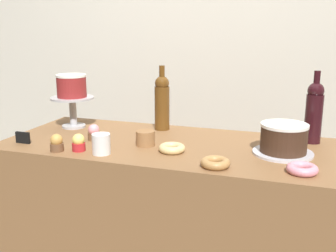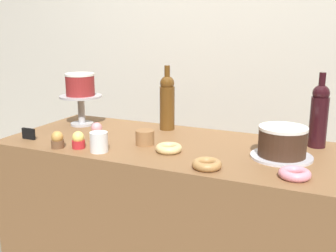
# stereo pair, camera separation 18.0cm
# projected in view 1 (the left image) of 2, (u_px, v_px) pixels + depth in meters

# --- Properties ---
(back_wall) EXTENTS (6.00, 0.05, 2.60)m
(back_wall) POSITION_uv_depth(u_px,v_px,m) (213.00, 46.00, 2.56)
(back_wall) COLOR beige
(back_wall) RESTS_ON ground_plane
(display_counter) EXTENTS (1.49, 0.65, 0.91)m
(display_counter) POSITION_uv_depth(u_px,v_px,m) (168.00, 234.00, 1.93)
(display_counter) COLOR brown
(display_counter) RESTS_ON ground_plane
(cake_stand_pedestal) EXTENTS (0.22, 0.22, 0.16)m
(cake_stand_pedestal) POSITION_uv_depth(u_px,v_px,m) (73.00, 107.00, 2.08)
(cake_stand_pedestal) COLOR #B2B2B7
(cake_stand_pedestal) RESTS_ON display_counter
(white_layer_cake) EXTENTS (0.15, 0.15, 0.12)m
(white_layer_cake) POSITION_uv_depth(u_px,v_px,m) (72.00, 86.00, 2.06)
(white_layer_cake) COLOR maroon
(white_layer_cake) RESTS_ON cake_stand_pedestal
(silver_serving_platter) EXTENTS (0.25, 0.25, 0.01)m
(silver_serving_platter) POSITION_uv_depth(u_px,v_px,m) (283.00, 153.00, 1.66)
(silver_serving_platter) COLOR silver
(silver_serving_platter) RESTS_ON display_counter
(chocolate_round_cake) EXTENTS (0.19, 0.19, 0.12)m
(chocolate_round_cake) POSITION_uv_depth(u_px,v_px,m) (284.00, 138.00, 1.65)
(chocolate_round_cake) COLOR #3D2619
(chocolate_round_cake) RESTS_ON silver_serving_platter
(wine_bottle_dark_red) EXTENTS (0.08, 0.08, 0.33)m
(wine_bottle_dark_red) POSITION_uv_depth(u_px,v_px,m) (314.00, 111.00, 1.80)
(wine_bottle_dark_red) COLOR black
(wine_bottle_dark_red) RESTS_ON display_counter
(wine_bottle_amber) EXTENTS (0.08, 0.08, 0.33)m
(wine_bottle_amber) POSITION_uv_depth(u_px,v_px,m) (162.00, 102.00, 2.03)
(wine_bottle_amber) COLOR #5B3814
(wine_bottle_amber) RESTS_ON display_counter
(cupcake_strawberry) EXTENTS (0.06, 0.06, 0.07)m
(cupcake_strawberry) POSITION_uv_depth(u_px,v_px,m) (94.00, 133.00, 1.87)
(cupcake_strawberry) COLOR brown
(cupcake_strawberry) RESTS_ON display_counter
(cupcake_caramel) EXTENTS (0.06, 0.06, 0.07)m
(cupcake_caramel) POSITION_uv_depth(u_px,v_px,m) (57.00, 143.00, 1.70)
(cupcake_caramel) COLOR brown
(cupcake_caramel) RESTS_ON display_counter
(cupcake_lemon) EXTENTS (0.06, 0.06, 0.07)m
(cupcake_lemon) POSITION_uv_depth(u_px,v_px,m) (79.00, 143.00, 1.70)
(cupcake_lemon) COLOR red
(cupcake_lemon) RESTS_ON display_counter
(donut_glazed) EXTENTS (0.11, 0.11, 0.03)m
(donut_glazed) POSITION_uv_depth(u_px,v_px,m) (172.00, 148.00, 1.69)
(donut_glazed) COLOR #E0C17F
(donut_glazed) RESTS_ON display_counter
(donut_maple) EXTENTS (0.11, 0.11, 0.03)m
(donut_maple) POSITION_uv_depth(u_px,v_px,m) (215.00, 163.00, 1.51)
(donut_maple) COLOR #B27F47
(donut_maple) RESTS_ON display_counter
(donut_pink) EXTENTS (0.11, 0.11, 0.03)m
(donut_pink) POSITION_uv_depth(u_px,v_px,m) (302.00, 169.00, 1.45)
(donut_pink) COLOR pink
(donut_pink) RESTS_ON display_counter
(cookie_stack) EXTENTS (0.08, 0.08, 0.07)m
(cookie_stack) POSITION_uv_depth(u_px,v_px,m) (145.00, 138.00, 1.78)
(cookie_stack) COLOR olive
(cookie_stack) RESTS_ON display_counter
(price_sign_chalkboard) EXTENTS (0.07, 0.01, 0.05)m
(price_sign_chalkboard) POSITION_uv_depth(u_px,v_px,m) (23.00, 138.00, 1.82)
(price_sign_chalkboard) COLOR black
(price_sign_chalkboard) RESTS_ON display_counter
(coffee_cup_ceramic) EXTENTS (0.08, 0.08, 0.08)m
(coffee_cup_ceramic) POSITION_uv_depth(u_px,v_px,m) (101.00, 144.00, 1.66)
(coffee_cup_ceramic) COLOR white
(coffee_cup_ceramic) RESTS_ON display_counter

